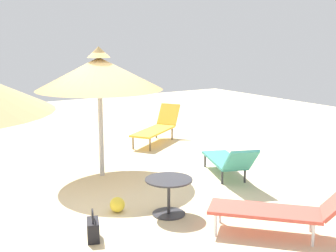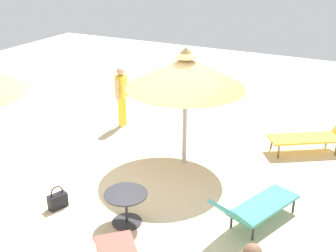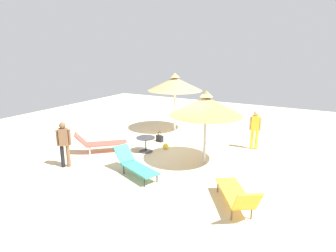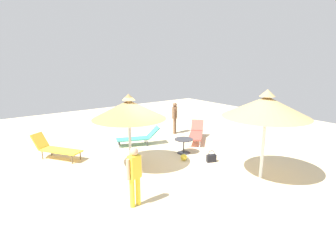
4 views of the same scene
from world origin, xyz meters
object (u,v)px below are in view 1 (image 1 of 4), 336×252
at_px(lounge_chair_edge, 283,209).
at_px(beach_ball, 117,205).
at_px(lounge_chair_front, 158,127).
at_px(lounge_chair_near_left, 229,160).
at_px(parasol_umbrella_center, 99,73).
at_px(handbag, 93,229).
at_px(side_table_round, 169,190).

height_order(lounge_chair_edge, beach_ball, lounge_chair_edge).
xyz_separation_m(lounge_chair_front, lounge_chair_near_left, (0.46, 3.47, -0.05)).
relative_size(parasol_umbrella_center, lounge_chair_front, 1.32).
xyz_separation_m(handbag, side_table_round, (-1.39, -0.18, 0.26)).
bearing_deg(lounge_chair_edge, lounge_chair_front, -104.53).
bearing_deg(parasol_umbrella_center, lounge_chair_near_left, 142.28).
relative_size(lounge_chair_near_left, beach_ball, 7.95).
xyz_separation_m(parasol_umbrella_center, lounge_chair_front, (-2.50, -1.89, -1.66)).
relative_size(parasol_umbrella_center, lounge_chair_near_left, 1.33).
relative_size(handbag, beach_ball, 1.83).
bearing_deg(lounge_chair_front, lounge_chair_edge, 75.47).
xyz_separation_m(lounge_chair_front, handbag, (3.85, 4.55, -0.27)).
distance_m(lounge_chair_near_left, handbag, 3.57).
xyz_separation_m(lounge_chair_near_left, side_table_round, (2.01, 0.90, 0.04)).
height_order(lounge_chair_near_left, handbag, lounge_chair_near_left).
xyz_separation_m(lounge_chair_front, beach_ball, (3.12, 3.82, -0.30)).
height_order(lounge_chair_edge, handbag, lounge_chair_edge).
distance_m(lounge_chair_edge, handbag, 2.70).
xyz_separation_m(lounge_chair_edge, side_table_round, (0.94, -1.54, 0.01)).
relative_size(lounge_chair_front, beach_ball, 7.99).
bearing_deg(lounge_chair_near_left, lounge_chair_edge, 66.22).
bearing_deg(lounge_chair_front, beach_ball, 50.83).
height_order(parasol_umbrella_center, lounge_chair_edge, parasol_umbrella_center).
bearing_deg(parasol_umbrella_center, beach_ball, 72.37).
height_order(lounge_chair_edge, side_table_round, lounge_chair_edge).
bearing_deg(lounge_chair_front, handbag, 49.72).
bearing_deg(lounge_chair_edge, handbag, -30.20).
height_order(parasol_umbrella_center, beach_ball, parasol_umbrella_center).
height_order(lounge_chair_front, side_table_round, lounge_chair_front).
distance_m(lounge_chair_edge, beach_ball, 2.63).
relative_size(lounge_chair_front, lounge_chair_near_left, 1.01).
distance_m(lounge_chair_edge, side_table_round, 1.80).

